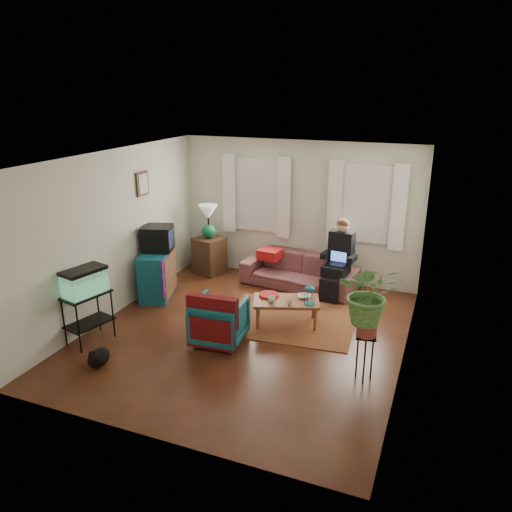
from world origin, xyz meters
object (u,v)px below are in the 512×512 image
at_px(sofa, 299,266).
at_px(side_table, 210,255).
at_px(aquarium_stand, 89,318).
at_px(plant_stand, 364,358).
at_px(dresser, 157,274).
at_px(coffee_table, 286,312).
at_px(armchair, 220,318).

bearing_deg(sofa, side_table, -173.94).
bearing_deg(sofa, aquarium_stand, -118.12).
height_order(sofa, side_table, sofa).
bearing_deg(plant_stand, side_table, 142.64).
relative_size(sofa, dresser, 2.30).
bearing_deg(plant_stand, coffee_table, 141.67).
height_order(dresser, plant_stand, dresser).
distance_m(side_table, coffee_table, 2.63).
relative_size(sofa, side_table, 2.87).
bearing_deg(aquarium_stand, side_table, 97.52).
distance_m(coffee_table, plant_stand, 1.77).
height_order(dresser, armchair, dresser).
relative_size(sofa, aquarium_stand, 2.80).
height_order(aquarium_stand, plant_stand, aquarium_stand).
bearing_deg(armchair, plant_stand, 169.22).
height_order(dresser, coffee_table, dresser).
height_order(armchair, coffee_table, armchair).
xyz_separation_m(side_table, aquarium_stand, (-0.35, -3.12, 0.01)).
relative_size(sofa, armchair, 2.87).
relative_size(aquarium_stand, plant_stand, 1.18).
xyz_separation_m(aquarium_stand, coffee_table, (2.45, 1.55, -0.16)).
bearing_deg(aquarium_stand, armchair, 35.75).
bearing_deg(armchair, aquarium_stand, 17.54).
relative_size(coffee_table, plant_stand, 1.59).
bearing_deg(coffee_table, plant_stand, -57.70).
relative_size(sofa, coffee_table, 2.08).
xyz_separation_m(side_table, dresser, (-0.34, -1.33, 0.04)).
xyz_separation_m(sofa, coffee_table, (0.27, -1.53, -0.20)).
xyz_separation_m(armchair, coffee_table, (0.72, 0.86, -0.15)).
distance_m(sofa, dresser, 2.53).
height_order(dresser, aquarium_stand, dresser).
bearing_deg(sofa, plant_stand, -50.61).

